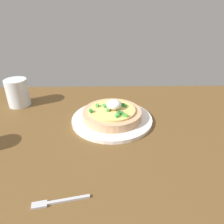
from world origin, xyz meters
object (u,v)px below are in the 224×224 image
at_px(pizza, 112,113).
at_px(cup_near, 18,94).
at_px(fork, 56,202).
at_px(plate, 112,119).

bearing_deg(pizza, cup_near, -19.98).
distance_m(pizza, fork, 0.32).
relative_size(pizza, cup_near, 1.90).
height_order(plate, cup_near, cup_near).
relative_size(plate, cup_near, 2.62).
distance_m(pizza, cup_near, 0.35).
relative_size(plate, pizza, 1.38).
height_order(cup_near, fork, cup_near).
height_order(pizza, cup_near, cup_near).
height_order(plate, fork, plate).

